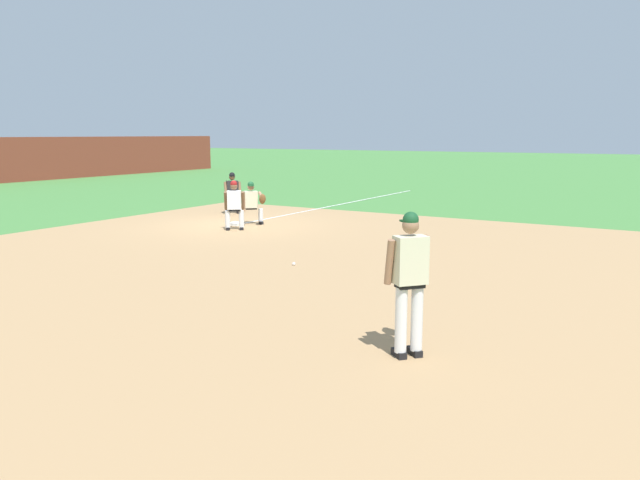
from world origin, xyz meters
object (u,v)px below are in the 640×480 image
(first_base_bag, at_px, (236,224))
(pitcher, at_px, (410,275))
(umpire, at_px, (232,191))
(first_baseman, at_px, (252,201))
(baseball, at_px, (294,264))
(baserunner, at_px, (234,203))

(first_base_bag, height_order, pitcher, pitcher)
(first_base_bag, xyz_separation_m, umpire, (2.19, 1.88, 0.75))
(first_baseman, bearing_deg, baseball, -134.77)
(first_base_bag, relative_size, baseball, 5.14)
(first_baseman, height_order, baserunner, baserunner)
(first_base_bag, distance_m, baseball, 6.32)
(pitcher, relative_size, first_baseman, 1.39)
(baseball, xyz_separation_m, baserunner, (3.28, 4.24, 0.76))
(baseball, height_order, pitcher, pitcher)
(baseball, relative_size, umpire, 0.05)
(first_base_bag, distance_m, umpire, 2.98)
(first_base_bag, relative_size, baserunner, 0.26)
(first_baseman, height_order, umpire, umpire)
(baserunner, height_order, umpire, same)
(first_base_bag, distance_m, pitcher, 12.13)
(first_base_bag, bearing_deg, baserunner, -142.83)
(baserunner, bearing_deg, pitcher, -129.91)
(first_base_bag, distance_m, baserunner, 1.24)
(baseball, bearing_deg, baserunner, 52.30)
(first_base_bag, xyz_separation_m, pitcher, (-7.92, -9.12, 1.01))
(first_base_bag, relative_size, first_baseman, 0.28)
(pitcher, bearing_deg, baserunner, 50.09)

